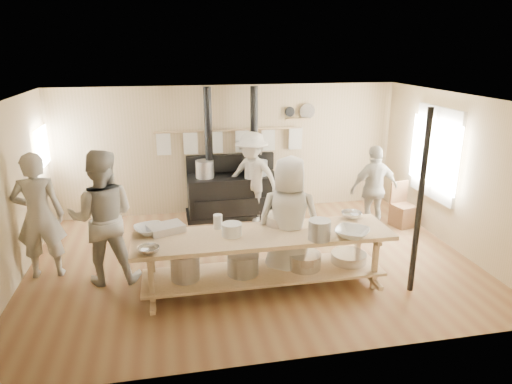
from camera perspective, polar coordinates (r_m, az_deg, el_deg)
The scene contains 24 objects.
ground at distance 7.51m, azimuth -0.49°, elevation -8.57°, with size 7.00×7.00×0.00m, color brown.
room_shell at distance 6.94m, azimuth -0.53°, elevation 3.53°, with size 7.00×7.00×7.00m.
window_right at distance 8.80m, azimuth 21.56°, elevation 4.53°, with size 0.09×1.50×1.65m.
left_opening at distance 9.06m, azimuth -25.16°, elevation 5.08°, with size 0.00×0.90×0.90m.
stove at distance 9.25m, azimuth -2.97°, elevation 0.09°, with size 1.90×0.75×2.60m.
towel_rail at distance 9.26m, azimuth -3.29°, elevation 6.78°, with size 3.00×0.04×0.47m.
back_wall_shelf at distance 9.53m, azimuth 5.52°, elevation 9.71°, with size 0.63×0.14×0.32m.
prep_table at distance 6.48m, azimuth 0.91°, elevation -7.93°, with size 3.60×0.90×0.85m.
support_post at distance 6.53m, azimuth 19.78°, elevation -1.45°, with size 0.08×0.08×2.60m, color black.
cook_far_left at distance 7.40m, azimuth -25.49°, elevation -2.72°, with size 0.70×0.46×1.92m, color #B8B1A3.
cook_left at distance 6.89m, azimuth -18.62°, elevation -3.06°, with size 0.96×0.75×1.98m, color #B8B1A3.
cook_center at distance 6.58m, azimuth 4.14°, elevation -3.56°, with size 0.92×0.60×1.88m, color #B8B1A3.
cook_right at distance 8.71m, azimuth 14.55°, elevation 0.40°, with size 0.95×0.40×1.63m, color #B8B1A3.
cook_by_window at distance 8.87m, azimuth -0.51°, elevation 1.84°, with size 1.15×0.66×1.79m, color #B8B1A3.
chair at distance 9.26m, azimuth 17.89°, elevation -2.54°, with size 0.48×0.48×0.85m.
bowl_white_a at distance 6.52m, azimuth -13.11°, elevation -4.60°, with size 0.42×0.42×0.10m, color white.
bowl_steel_a at distance 5.92m, azimuth -13.26°, elevation -7.09°, with size 0.28×0.28×0.09m, color silver.
bowl_white_b at distance 6.37m, azimuth 11.92°, elevation -5.02°, with size 0.46×0.46×0.11m, color white.
bowl_steel_b at distance 7.03m, azimuth 11.84°, elevation -2.85°, with size 0.31×0.31×0.10m, color silver.
roasting_pan at distance 6.51m, azimuth -11.19°, elevation -4.48°, with size 0.48×0.32×0.11m, color #B2B2B7.
mixing_bowl_large at distance 6.69m, azimuth 3.05°, elevation -3.37°, with size 0.46×0.46×0.15m, color silver.
bucket_galv at distance 6.18m, azimuth 7.93°, elevation -4.71°, with size 0.30×0.30×0.28m, color gray.
deep_bowl_enamel at distance 6.27m, azimuth -3.04°, elevation -4.70°, with size 0.28×0.28×0.17m, color white.
pitcher at distance 6.52m, azimuth -4.78°, elevation -3.69°, with size 0.13×0.13×0.20m, color white.
Camera 1 is at (-1.24, -6.61, 3.34)m, focal length 32.00 mm.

